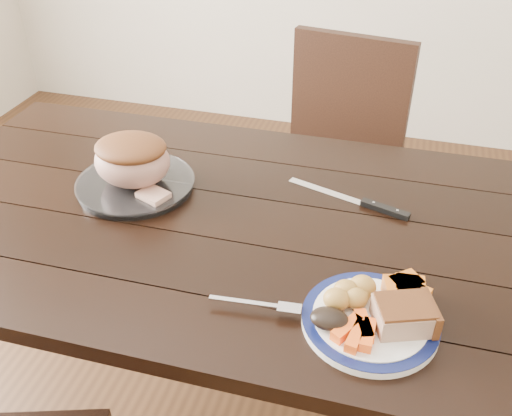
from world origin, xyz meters
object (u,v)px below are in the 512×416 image
(fork, at_px, (262,305))
(roast_joint, at_px, (132,161))
(carving_knife, at_px, (370,205))
(dining_table, at_px, (227,246))
(pork_slice, at_px, (403,316))
(chair_far, at_px, (335,158))
(serving_platter, at_px, (136,185))
(dinner_plate, at_px, (370,321))

(fork, height_order, roast_joint, roast_joint)
(carving_knife, bearing_deg, fork, -93.48)
(dining_table, xyz_separation_m, pork_slice, (0.42, -0.26, 0.14))
(roast_joint, distance_m, carving_knife, 0.59)
(chair_far, xyz_separation_m, pork_slice, (0.26, -1.00, 0.27))
(pork_slice, xyz_separation_m, carving_knife, (-0.10, 0.39, -0.04))
(pork_slice, height_order, fork, pork_slice)
(carving_knife, bearing_deg, serving_platter, -155.03)
(dinner_plate, distance_m, fork, 0.20)
(serving_platter, distance_m, pork_slice, 0.75)
(dining_table, height_order, chair_far, chair_far)
(dinner_plate, xyz_separation_m, serving_platter, (-0.62, 0.31, 0.00))
(pork_slice, xyz_separation_m, roast_joint, (-0.68, 0.31, 0.04))
(fork, relative_size, carving_knife, 0.57)
(dinner_plate, height_order, pork_slice, pork_slice)
(fork, bearing_deg, serving_platter, 136.67)
(dinner_plate, bearing_deg, dining_table, 145.01)
(roast_joint, bearing_deg, pork_slice, -24.74)
(serving_platter, bearing_deg, chair_far, 58.76)
(dinner_plate, bearing_deg, chair_far, 101.83)
(dining_table, height_order, dinner_plate, dinner_plate)
(dining_table, bearing_deg, roast_joint, 168.58)
(roast_joint, bearing_deg, dining_table, -11.42)
(dining_table, bearing_deg, carving_knife, 21.91)
(dinner_plate, distance_m, pork_slice, 0.07)
(dining_table, bearing_deg, dinner_plate, -34.99)
(carving_knife, bearing_deg, pork_slice, -58.21)
(dinner_plate, xyz_separation_m, pork_slice, (0.06, -0.00, 0.03))
(dining_table, distance_m, chair_far, 0.77)
(fork, bearing_deg, dinner_plate, 2.26)
(pork_slice, relative_size, carving_knife, 0.33)
(serving_platter, height_order, fork, fork)
(chair_far, distance_m, serving_platter, 0.84)
(roast_joint, relative_size, carving_knife, 0.61)
(pork_slice, height_order, roast_joint, roast_joint)
(serving_platter, xyz_separation_m, fork, (0.42, -0.33, 0.01))
(carving_knife, bearing_deg, roast_joint, -155.03)
(pork_slice, bearing_deg, dinner_plate, 175.24)
(dinner_plate, bearing_deg, roast_joint, 153.66)
(dining_table, relative_size, roast_joint, 8.51)
(dining_table, bearing_deg, pork_slice, -31.70)
(pork_slice, relative_size, roast_joint, 0.54)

